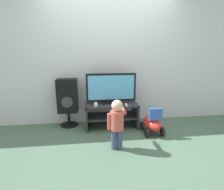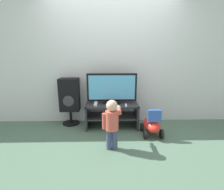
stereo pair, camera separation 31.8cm
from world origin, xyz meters
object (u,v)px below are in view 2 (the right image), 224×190
television (112,89)px  game_console (96,104)px  remote_primary (126,105)px  ride_on_toy (152,125)px  child (112,121)px  speaker_tower (70,96)px

television → game_console: size_ratio=4.60×
remote_primary → ride_on_toy: 0.56m
ride_on_toy → game_console: bearing=164.7°
game_console → remote_primary: bearing=-7.5°
game_console → child: bearing=-68.2°
remote_primary → speaker_tower: 1.13m
television → child: bearing=-91.3°
ride_on_toy → child: bearing=-148.6°
speaker_tower → remote_primary: bearing=-17.6°
game_console → remote_primary: (0.55, -0.07, -0.01)m
television → remote_primary: (0.25, -0.21, -0.27)m
game_console → speaker_tower: bearing=153.0°
child → speaker_tower: (-0.81, 0.97, 0.13)m
speaker_tower → television: bearing=-9.0°
television → ride_on_toy: size_ratio=1.85×
remote_primary → television: bearing=140.0°
television → ride_on_toy: 0.97m
game_console → speaker_tower: speaker_tower is taller
television → speaker_tower: (-0.83, 0.13, -0.17)m
television → child: television is taller
television → child: size_ratio=1.23×
remote_primary → child: (-0.27, -0.63, -0.03)m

